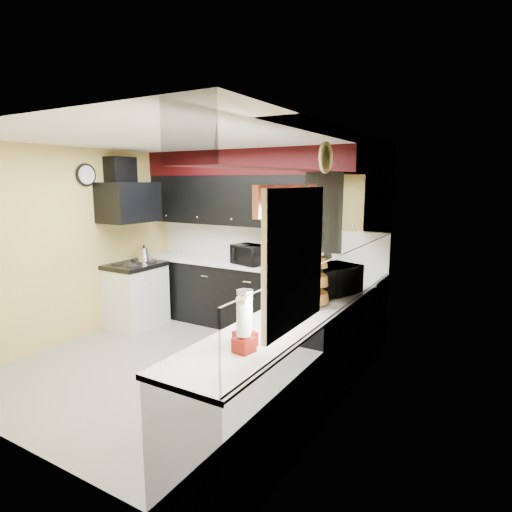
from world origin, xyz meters
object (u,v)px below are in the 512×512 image
at_px(utensil_crock, 321,265).
at_px(kettle, 144,254).
at_px(microwave, 333,280).
at_px(toaster_oven, 249,255).
at_px(knife_block, 328,263).

bearing_deg(utensil_crock, kettle, -168.91).
distance_m(microwave, kettle, 3.10).
relative_size(toaster_oven, utensil_crock, 2.88).
distance_m(toaster_oven, microwave, 1.80).
distance_m(utensil_crock, knife_block, 0.11).
height_order(toaster_oven, microwave, microwave).
bearing_deg(toaster_oven, utensil_crock, 17.75).
xyz_separation_m(toaster_oven, utensil_crock, (1.05, 0.03, -0.05)).
relative_size(toaster_oven, knife_block, 2.16).
height_order(utensil_crock, knife_block, knife_block).
bearing_deg(knife_block, kettle, 170.29).
xyz_separation_m(knife_block, kettle, (-2.61, -0.59, -0.03)).
relative_size(knife_block, kettle, 1.04).
height_order(toaster_oven, knife_block, toaster_oven).
bearing_deg(kettle, microwave, -8.30).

